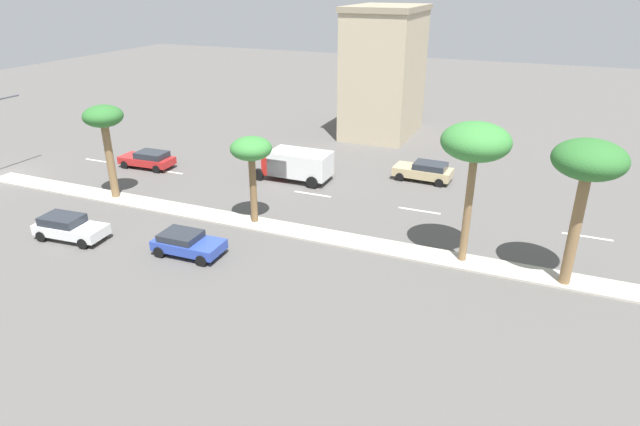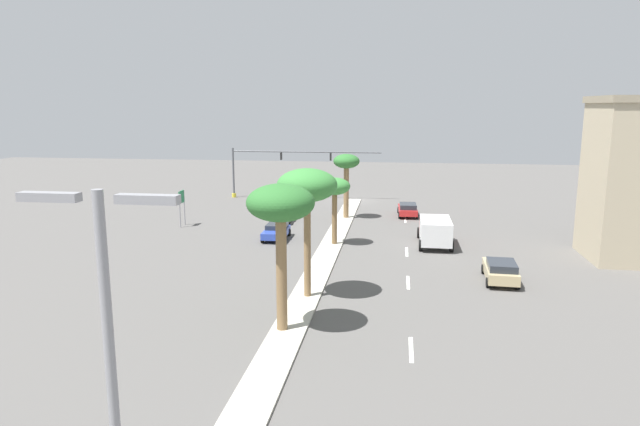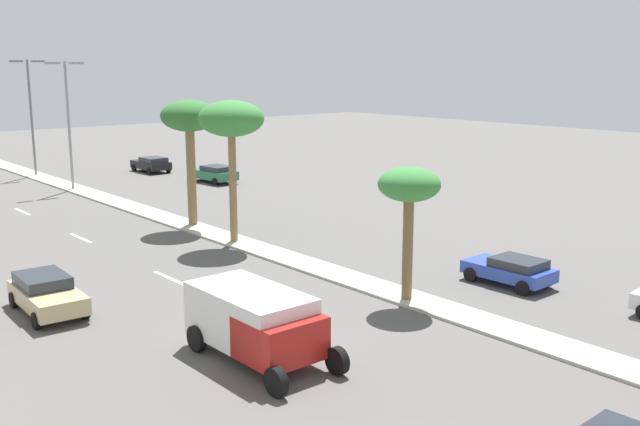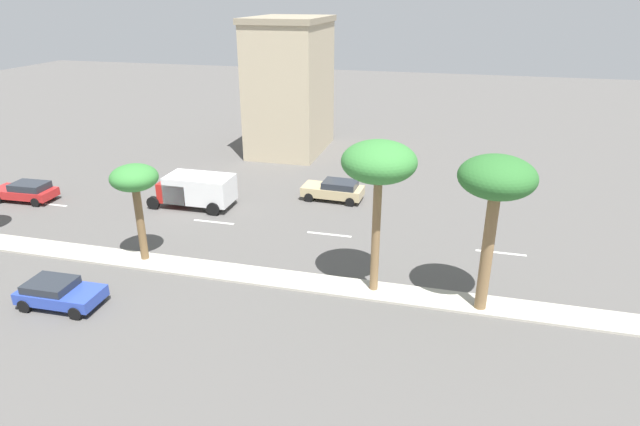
# 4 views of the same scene
# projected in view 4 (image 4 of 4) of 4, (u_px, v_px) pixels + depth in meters

# --- Properties ---
(ground_plane) EXTENTS (160.00, 160.00, 0.00)m
(ground_plane) POSITION_uv_depth(u_px,v_px,m) (329.00, 286.00, 27.16)
(ground_plane) COLOR #565451
(median_curb) EXTENTS (1.80, 84.48, 0.12)m
(median_curb) POSITION_uv_depth(u_px,v_px,m) (524.00, 310.00, 24.98)
(median_curb) COLOR #B7B2A3
(median_curb) RESTS_ON ground
(lane_stripe_inboard) EXTENTS (0.20, 2.80, 0.01)m
(lane_stripe_inboard) POSITION_uv_depth(u_px,v_px,m) (50.00, 204.00, 37.62)
(lane_stripe_inboard) COLOR silver
(lane_stripe_inboard) RESTS_ON ground
(lane_stripe_front) EXTENTS (0.20, 2.80, 0.01)m
(lane_stripe_front) POSITION_uv_depth(u_px,v_px,m) (214.00, 222.00, 34.73)
(lane_stripe_front) COLOR silver
(lane_stripe_front) RESTS_ON ground
(lane_stripe_left) EXTENTS (0.20, 2.80, 0.01)m
(lane_stripe_left) POSITION_uv_depth(u_px,v_px,m) (329.00, 234.00, 32.95)
(lane_stripe_left) COLOR silver
(lane_stripe_left) RESTS_ON ground
(lane_stripe_trailing) EXTENTS (0.20, 2.80, 0.01)m
(lane_stripe_trailing) POSITION_uv_depth(u_px,v_px,m) (501.00, 253.00, 30.62)
(lane_stripe_trailing) COLOR silver
(lane_stripe_trailing) RESTS_ON ground
(commercial_building) EXTENTS (9.37, 6.37, 11.90)m
(commercial_building) POSITION_uv_depth(u_px,v_px,m) (290.00, 86.00, 48.36)
(commercial_building) COLOR tan
(commercial_building) RESTS_ON ground
(palm_tree_mid) EXTENTS (2.52, 2.52, 5.43)m
(palm_tree_mid) POSITION_uv_depth(u_px,v_px,m) (135.00, 181.00, 28.05)
(palm_tree_mid) COLOR brown
(palm_tree_mid) RESTS_ON median_curb
(palm_tree_near) EXTENTS (3.48, 3.48, 7.57)m
(palm_tree_near) POSITION_uv_depth(u_px,v_px,m) (379.00, 165.00, 24.24)
(palm_tree_near) COLOR olive
(palm_tree_near) RESTS_ON median_curb
(palm_tree_outboard) EXTENTS (3.34, 3.34, 7.39)m
(palm_tree_outboard) POSITION_uv_depth(u_px,v_px,m) (496.00, 183.00, 22.76)
(palm_tree_outboard) COLOR olive
(palm_tree_outboard) RESTS_ON median_curb
(sedan_tan_far) EXTENTS (2.19, 4.40, 1.44)m
(sedan_tan_far) POSITION_uv_depth(u_px,v_px,m) (334.00, 190.00, 38.17)
(sedan_tan_far) COLOR tan
(sedan_tan_far) RESTS_ON ground
(sedan_blue_trailing) EXTENTS (2.09, 3.91, 1.26)m
(sedan_blue_trailing) POSITION_uv_depth(u_px,v_px,m) (59.00, 292.00, 25.26)
(sedan_blue_trailing) COLOR #2D47AD
(sedan_blue_trailing) RESTS_ON ground
(sedan_red_mid) EXTENTS (2.09, 4.47, 1.38)m
(sedan_red_mid) POSITION_uv_depth(u_px,v_px,m) (26.00, 191.00, 38.01)
(sedan_red_mid) COLOR red
(sedan_red_mid) RESTS_ON ground
(box_truck) EXTENTS (2.65, 5.73, 2.26)m
(box_truck) POSITION_uv_depth(u_px,v_px,m) (194.00, 189.00, 36.82)
(box_truck) COLOR #B21E19
(box_truck) RESTS_ON ground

